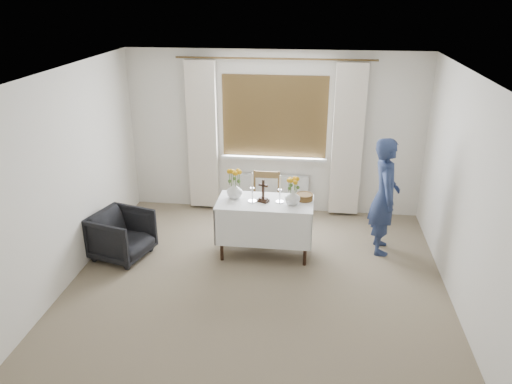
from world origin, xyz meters
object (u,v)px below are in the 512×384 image
Objects in this scene: person at (385,196)px; altar_table at (265,228)px; armchair at (122,235)px; flower_vase_right at (293,197)px; flower_vase_left at (234,190)px; wooden_chair at (265,204)px; wooden_cross at (263,191)px.

altar_table is at bearing 100.28° from person.
armchair is 2.29m from flower_vase_right.
person is 7.36× the size of flower_vase_left.
wooden_chair reaches higher than armchair.
armchair is at bearing 99.45° from person.
armchair is at bearing -170.58° from altar_table.
flower_vase_right is (-1.19, -0.34, 0.08)m from person.
wooden_cross is (0.04, -0.64, 0.47)m from wooden_chair.
flower_vase_right reaches higher than wooden_chair.
altar_table is 5.79× the size of flower_vase_left.
flower_vase_right is (0.76, -0.12, -0.00)m from flower_vase_left.
flower_vase_left is at bearing 171.21° from flower_vase_right.
flower_vase_right is (2.21, 0.26, 0.55)m from armchair.
flower_vase_left is 1.05× the size of flower_vase_right.
armchair is at bearing -165.29° from flower_vase_left.
person is at bearing 16.17° from flower_vase_right.
wooden_cross reaches higher than wooden_chair.
altar_table is 0.53m from wooden_cross.
armchair is at bearing -146.61° from wooden_cross.
wooden_cross is 0.40m from flower_vase_left.
armchair is 2.30× the size of wooden_cross.
wooden_cross is at bearing -165.99° from altar_table.
wooden_chair is 4.35× the size of flower_vase_right.
person reaches higher than altar_table.
wooden_chair is 1.67m from person.
wooden_cross is (1.83, 0.30, 0.60)m from armchair.
wooden_chair is 2.97× the size of wooden_cross.
wooden_chair is 4.15× the size of flower_vase_left.
armchair is 1.59m from flower_vase_left.
armchair is 3.37× the size of flower_vase_right.
flower_vase_left reaches higher than armchair.
person is at bearing 6.62° from flower_vase_left.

